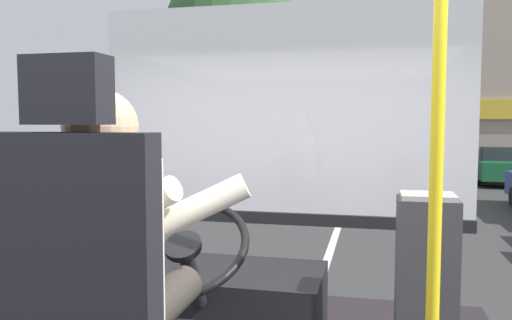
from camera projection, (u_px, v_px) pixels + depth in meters
ground at (341, 218)px, 10.53m from camera, size 18.00×44.00×0.06m
bus_driver at (112, 250)px, 1.57m from camera, size 0.78×0.61×0.78m
steering_console at (216, 303)px, 2.64m from camera, size 1.10×1.01×0.81m
handrail_pole at (437, 148)px, 1.65m from camera, size 0.04×0.04×2.16m
fare_box at (425, 294)px, 2.16m from camera, size 0.25×0.22×0.86m
windshield_panel at (280, 139)px, 3.41m from camera, size 2.50×0.08×1.48m
street_tree at (232, 30)px, 13.70m from camera, size 3.56×3.56×6.24m
parked_car_green at (498, 163)px, 16.66m from camera, size 1.88×4.50×1.20m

